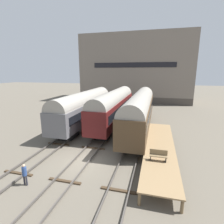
# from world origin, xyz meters

# --- Properties ---
(ground_plane) EXTENTS (200.00, 200.00, 0.00)m
(ground_plane) POSITION_xyz_m (0.00, 0.00, 0.00)
(ground_plane) COLOR #60594C
(track_left) EXTENTS (2.60, 60.00, 0.26)m
(track_left) POSITION_xyz_m (-4.16, 0.00, 0.14)
(track_left) COLOR #4C4742
(track_left) RESTS_ON ground
(track_middle) EXTENTS (2.60, 60.00, 0.26)m
(track_middle) POSITION_xyz_m (0.00, 0.00, 0.14)
(track_middle) COLOR #4C4742
(track_middle) RESTS_ON ground
(track_right) EXTENTS (2.60, 60.00, 0.26)m
(track_right) POSITION_xyz_m (4.16, 0.00, 0.14)
(track_right) COLOR #4C4742
(track_right) RESTS_ON ground
(train_car_maroon) EXTENTS (2.84, 17.93, 5.23)m
(train_car_maroon) POSITION_xyz_m (0.00, 12.30, 3.00)
(train_car_maroon) COLOR black
(train_car_maroon) RESTS_ON ground
(train_car_brown) EXTENTS (2.87, 18.71, 5.31)m
(train_car_brown) POSITION_xyz_m (4.16, 10.13, 3.05)
(train_car_brown) COLOR black
(train_car_brown) RESTS_ON ground
(train_car_grey) EXTENTS (3.02, 16.86, 5.14)m
(train_car_grey) POSITION_xyz_m (-4.16, 10.69, 2.92)
(train_car_grey) COLOR black
(train_car_grey) RESTS_ON ground
(station_platform) EXTENTS (2.77, 14.74, 0.98)m
(station_platform) POSITION_xyz_m (6.86, 3.27, 0.91)
(station_platform) COLOR #8C704C
(station_platform) RESTS_ON ground
(bench) EXTENTS (1.40, 0.40, 0.91)m
(bench) POSITION_xyz_m (6.70, 0.19, 1.47)
(bench) COLOR brown
(bench) RESTS_ON station_platform
(person_worker) EXTENTS (0.32, 0.32, 1.66)m
(person_worker) POSITION_xyz_m (-2.53, -4.06, 1.00)
(person_worker) COLOR #282833
(person_worker) RESTS_ON ground
(warehouse_building) EXTENTS (28.87, 13.35, 17.45)m
(warehouse_building) POSITION_xyz_m (0.24, 37.56, 8.73)
(warehouse_building) COLOR #46403A
(warehouse_building) RESTS_ON ground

